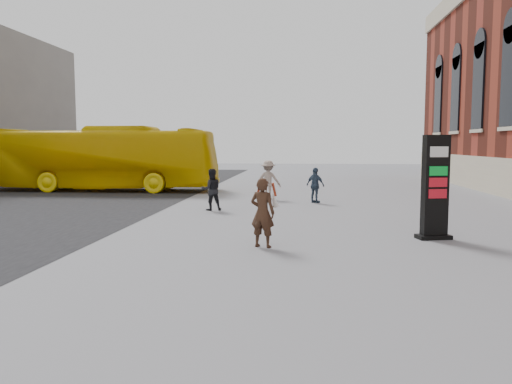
# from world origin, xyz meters

# --- Properties ---
(ground) EXTENTS (100.00, 100.00, 0.00)m
(ground) POSITION_xyz_m (0.00, 0.00, 0.00)
(ground) COLOR #9E9EA3
(info_pylon) EXTENTS (0.94, 0.61, 2.69)m
(info_pylon) POSITION_xyz_m (3.58, 1.19, 1.34)
(info_pylon) COLOR black
(info_pylon) RESTS_ON ground
(woman) EXTENTS (0.75, 0.72, 1.66)m
(woman) POSITION_xyz_m (-0.76, -0.26, 0.85)
(woman) COLOR #351D14
(woman) RESTS_ON ground
(bus) EXTENTS (12.06, 2.91, 3.35)m
(bus) POSITION_xyz_m (-10.36, 13.34, 1.68)
(bus) COLOR #E0BB06
(bus) RESTS_ON road
(pedestrian_a) EXTENTS (0.90, 0.81, 1.54)m
(pedestrian_a) POSITION_xyz_m (-3.19, 6.16, 0.77)
(pedestrian_a) COLOR black
(pedestrian_a) RESTS_ON ground
(pedestrian_b) EXTENTS (1.17, 0.75, 1.72)m
(pedestrian_b) POSITION_xyz_m (-1.35, 10.10, 0.86)
(pedestrian_b) COLOR gray
(pedestrian_b) RESTS_ON ground
(pedestrian_c) EXTENTS (0.91, 0.81, 1.48)m
(pedestrian_c) POSITION_xyz_m (0.71, 8.87, 0.74)
(pedestrian_c) COLOR #36485E
(pedestrian_c) RESTS_ON ground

